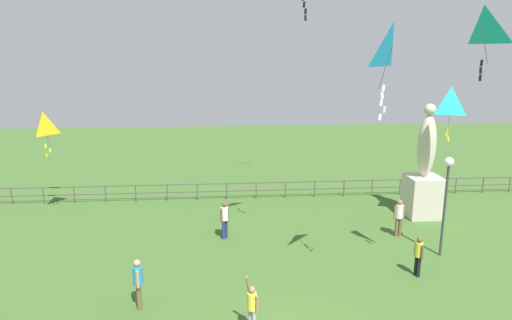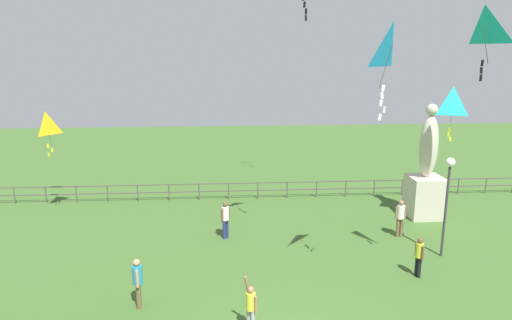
{
  "view_description": "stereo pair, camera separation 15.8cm",
  "coord_description": "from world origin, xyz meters",
  "px_view_note": "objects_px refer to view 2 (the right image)",
  "views": [
    {
      "loc": [
        -1.76,
        -10.34,
        8.03
      ],
      "look_at": [
        -0.52,
        5.02,
        4.37
      ],
      "focal_mm": 31.96,
      "sensor_mm": 36.0,
      "label": 1
    },
    {
      "loc": [
        -1.6,
        -10.35,
        8.03
      ],
      "look_at": [
        -0.52,
        5.02,
        4.37
      ],
      "focal_mm": 31.96,
      "sensor_mm": 36.0,
      "label": 2
    }
  ],
  "objects_px": {
    "person_0": "(419,254)",
    "person_4": "(225,217)",
    "statue_monument": "(426,181)",
    "kite_5": "(483,27)",
    "kite_3": "(46,124)",
    "lamppost": "(448,185)",
    "person_1": "(251,306)",
    "person_2": "(400,216)",
    "person_3": "(138,280)",
    "kite_0": "(452,103)",
    "kite_1": "(392,47)"
  },
  "relations": [
    {
      "from": "kite_1",
      "to": "kite_3",
      "type": "height_order",
      "value": "kite_1"
    },
    {
      "from": "person_4",
      "to": "person_0",
      "type": "bearing_deg",
      "value": -30.09
    },
    {
      "from": "lamppost",
      "to": "kite_5",
      "type": "height_order",
      "value": "kite_5"
    },
    {
      "from": "lamppost",
      "to": "person_1",
      "type": "height_order",
      "value": "lamppost"
    },
    {
      "from": "person_1",
      "to": "person_2",
      "type": "bearing_deg",
      "value": 43.55
    },
    {
      "from": "person_1",
      "to": "kite_3",
      "type": "distance_m",
      "value": 14.47
    },
    {
      "from": "kite_0",
      "to": "kite_5",
      "type": "bearing_deg",
      "value": -111.96
    },
    {
      "from": "kite_3",
      "to": "statue_monument",
      "type": "bearing_deg",
      "value": -4.28
    },
    {
      "from": "kite_3",
      "to": "person_3",
      "type": "bearing_deg",
      "value": -57.26
    },
    {
      "from": "person_3",
      "to": "kite_0",
      "type": "bearing_deg",
      "value": 25.36
    },
    {
      "from": "person_3",
      "to": "kite_1",
      "type": "distance_m",
      "value": 10.63
    },
    {
      "from": "kite_3",
      "to": "kite_1",
      "type": "bearing_deg",
      "value": -33.02
    },
    {
      "from": "person_0",
      "to": "kite_1",
      "type": "height_order",
      "value": "kite_1"
    },
    {
      "from": "person_1",
      "to": "kite_3",
      "type": "xyz_separation_m",
      "value": [
        -9.23,
        10.49,
        3.77
      ]
    },
    {
      "from": "lamppost",
      "to": "kite_3",
      "type": "relative_size",
      "value": 1.87
    },
    {
      "from": "person_0",
      "to": "kite_5",
      "type": "bearing_deg",
      "value": -66.45
    },
    {
      "from": "person_2",
      "to": "kite_5",
      "type": "height_order",
      "value": "kite_5"
    },
    {
      "from": "statue_monument",
      "to": "lamppost",
      "type": "height_order",
      "value": "statue_monument"
    },
    {
      "from": "person_0",
      "to": "person_4",
      "type": "relative_size",
      "value": 0.9
    },
    {
      "from": "lamppost",
      "to": "kite_1",
      "type": "distance_m",
      "value": 6.99
    },
    {
      "from": "person_4",
      "to": "kite_0",
      "type": "bearing_deg",
      "value": 3.87
    },
    {
      "from": "kite_1",
      "to": "person_2",
      "type": "bearing_deg",
      "value": 61.37
    },
    {
      "from": "person_3",
      "to": "person_0",
      "type": "bearing_deg",
      "value": 8.06
    },
    {
      "from": "person_0",
      "to": "person_1",
      "type": "bearing_deg",
      "value": -154.58
    },
    {
      "from": "person_0",
      "to": "person_1",
      "type": "height_order",
      "value": "person_1"
    },
    {
      "from": "lamppost",
      "to": "person_0",
      "type": "distance_m",
      "value": 3.16
    },
    {
      "from": "kite_3",
      "to": "person_4",
      "type": "bearing_deg",
      "value": -21.98
    },
    {
      "from": "person_2",
      "to": "person_3",
      "type": "bearing_deg",
      "value": -154.3
    },
    {
      "from": "kite_1",
      "to": "kite_5",
      "type": "distance_m",
      "value": 2.69
    },
    {
      "from": "kite_0",
      "to": "lamppost",
      "type": "bearing_deg",
      "value": -114.8
    },
    {
      "from": "person_3",
      "to": "kite_3",
      "type": "height_order",
      "value": "kite_3"
    },
    {
      "from": "lamppost",
      "to": "person_3",
      "type": "height_order",
      "value": "lamppost"
    },
    {
      "from": "person_1",
      "to": "person_4",
      "type": "distance_m",
      "value": 7.08
    },
    {
      "from": "person_2",
      "to": "kite_5",
      "type": "distance_m",
      "value": 9.31
    },
    {
      "from": "person_3",
      "to": "kite_5",
      "type": "bearing_deg",
      "value": -0.3
    },
    {
      "from": "person_4",
      "to": "kite_0",
      "type": "xyz_separation_m",
      "value": [
        10.12,
        0.68,
        4.88
      ]
    },
    {
      "from": "person_2",
      "to": "kite_0",
      "type": "relative_size",
      "value": 0.71
    },
    {
      "from": "lamppost",
      "to": "kite_1",
      "type": "bearing_deg",
      "value": -141.49
    },
    {
      "from": "person_2",
      "to": "kite_3",
      "type": "height_order",
      "value": "kite_3"
    },
    {
      "from": "lamppost",
      "to": "kite_3",
      "type": "height_order",
      "value": "kite_3"
    },
    {
      "from": "person_3",
      "to": "kite_1",
      "type": "xyz_separation_m",
      "value": [
        7.82,
        0.09,
        7.2
      ]
    },
    {
      "from": "statue_monument",
      "to": "person_1",
      "type": "xyz_separation_m",
      "value": [
        -9.18,
        -9.11,
        -0.96
      ]
    },
    {
      "from": "statue_monument",
      "to": "kite_5",
      "type": "height_order",
      "value": "kite_5"
    },
    {
      "from": "kite_0",
      "to": "kite_5",
      "type": "relative_size",
      "value": 1.09
    },
    {
      "from": "lamppost",
      "to": "person_0",
      "type": "relative_size",
      "value": 2.68
    },
    {
      "from": "statue_monument",
      "to": "person_0",
      "type": "bearing_deg",
      "value": -115.21
    },
    {
      "from": "lamppost",
      "to": "person_1",
      "type": "relative_size",
      "value": 2.33
    },
    {
      "from": "lamppost",
      "to": "person_0",
      "type": "height_order",
      "value": "lamppost"
    },
    {
      "from": "kite_0",
      "to": "statue_monument",
      "type": "bearing_deg",
      "value": 99.9
    },
    {
      "from": "statue_monument",
      "to": "kite_5",
      "type": "distance_m",
      "value": 10.49
    }
  ]
}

